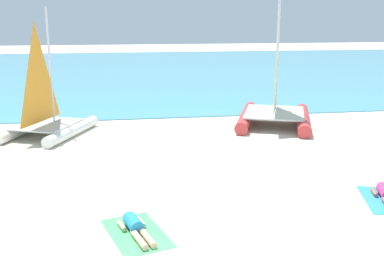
{
  "coord_description": "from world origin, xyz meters",
  "views": [
    {
      "loc": [
        -2.16,
        -8.02,
        4.54
      ],
      "look_at": [
        0.0,
        5.63,
        1.2
      ],
      "focal_mm": 43.26,
      "sensor_mm": 36.0,
      "label": 1
    }
  ],
  "objects_px": {
    "towel_left": "(136,233)",
    "sunbather_left": "(135,226)",
    "sailboat_white": "(47,117)",
    "sailboat_red": "(275,104)"
  },
  "relations": [
    {
      "from": "towel_left",
      "to": "sunbather_left",
      "type": "relative_size",
      "value": 1.23
    },
    {
      "from": "sailboat_red",
      "to": "sailboat_white",
      "type": "relative_size",
      "value": 1.23
    },
    {
      "from": "towel_left",
      "to": "sailboat_red",
      "type": "bearing_deg",
      "value": 56.15
    },
    {
      "from": "sailboat_white",
      "to": "towel_left",
      "type": "height_order",
      "value": "sailboat_white"
    },
    {
      "from": "sunbather_left",
      "to": "towel_left",
      "type": "bearing_deg",
      "value": -90.0
    },
    {
      "from": "towel_left",
      "to": "sunbather_left",
      "type": "height_order",
      "value": "sunbather_left"
    },
    {
      "from": "towel_left",
      "to": "sunbather_left",
      "type": "bearing_deg",
      "value": 106.32
    },
    {
      "from": "sailboat_red",
      "to": "sailboat_white",
      "type": "bearing_deg",
      "value": -157.3
    },
    {
      "from": "sailboat_red",
      "to": "sunbather_left",
      "type": "height_order",
      "value": "sailboat_red"
    },
    {
      "from": "sailboat_red",
      "to": "sailboat_white",
      "type": "height_order",
      "value": "sailboat_red"
    }
  ]
}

